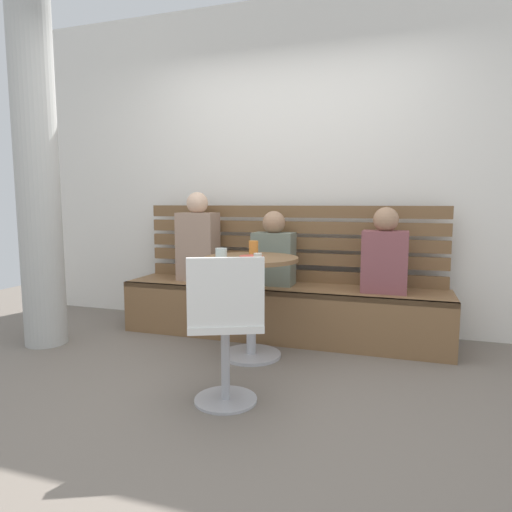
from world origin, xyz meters
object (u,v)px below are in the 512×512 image
Objects in this scene: white_chair at (225,325)px; plate_small at (251,257)px; cafe_table at (251,287)px; person_child_left at (385,255)px; booth_bench at (280,311)px; person_adult at (198,241)px; person_child_middle at (274,252)px; cup_espresso_small at (258,257)px; cup_glass_short at (221,254)px; cup_tumbler_orange at (254,247)px.

plate_small is at bearing 98.41° from white_chair.
cafe_table is 1.13× the size of person_child_left.
booth_bench is at bearing 91.85° from white_chair.
cafe_table is at bearing -39.45° from person_adult.
person_child_middle is (-0.11, 1.38, 0.25)m from white_chair.
white_chair is at bearing -88.15° from booth_bench.
white_chair is 1.30× the size of person_child_left.
cup_espresso_small reaches higher than booth_bench.
white_chair is at bearing -120.56° from person_child_left.
booth_bench is 0.96m from person_adult.
white_chair is 1.63m from person_adult.
person_child_left reaches higher than cup_glass_short.
white_chair is at bearing -81.59° from plate_small.
person_child_middle reaches higher than cup_glass_short.
cup_espresso_small is (0.12, -0.21, 0.25)m from cafe_table.
plate_small is (0.06, -0.22, -0.04)m from cup_tumbler_orange.
person_adult reaches higher than person_child_middle.
person_adult is at bearing 135.99° from cup_espresso_small.
cup_espresso_small is at bearing -60.95° from cafe_table.
cup_glass_short is at bearing 114.20° from white_chair.
cup_espresso_small is at bearing 90.57° from white_chair.
cup_tumbler_orange is at bearing 104.01° from plate_small.
person_adult reaches higher than cafe_table.
person_child_left is at bearing 42.85° from cup_espresso_small.
cup_tumbler_orange reaches higher than cup_espresso_small.
cafe_table is 1.19× the size of person_child_middle.
person_child_middle is at bearing 78.62° from cup_glass_short.
plate_small reaches higher than cafe_table.
person_child_left is 0.90m from person_child_middle.
person_adult is 1.60m from person_child_left.
plate_small is at bearing -75.99° from cup_tumbler_orange.
cup_espresso_small is (0.11, -0.78, 0.05)m from person_child_middle.
person_child_left is 3.86× the size of plate_small.
white_chair is at bearing -81.26° from cafe_table.
white_chair reaches higher than cup_glass_short.
cafe_table is 0.82m from white_chair.
cafe_table is 0.60m from person_child_middle.
person_child_left is 1.06× the size of person_child_middle.
cup_glass_short is 0.80× the size of cup_tumbler_orange.
person_child_middle is at bearing -0.02° from person_adult.
person_adult is 1.26× the size of person_child_middle.
cafe_table is 0.93m from person_adult.
person_adult is (-0.81, 1.38, 0.33)m from white_chair.
white_chair is 1.40m from person_child_middle.
plate_small is at bearing -40.27° from person_adult.
person_child_middle is 6.20× the size of cup_tumbler_orange.
person_child_left is 1.28m from cup_glass_short.
cup_espresso_small is at bearing -68.06° from cup_tumbler_orange.
booth_bench is 4.12× the size of person_child_left.
cup_tumbler_orange is (0.64, -0.37, -0.00)m from person_adult.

